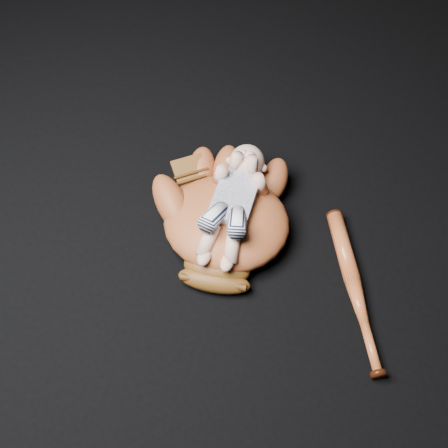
# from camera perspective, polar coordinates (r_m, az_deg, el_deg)

# --- Properties ---
(baseball_glove) EXTENTS (0.41, 0.46, 0.14)m
(baseball_glove) POSITION_cam_1_polar(r_m,az_deg,el_deg) (1.39, 0.25, 0.56)
(baseball_glove) COLOR brown
(baseball_glove) RESTS_ON ground
(newborn_baby) EXTENTS (0.18, 0.36, 0.14)m
(newborn_baby) POSITION_cam_1_polar(r_m,az_deg,el_deg) (1.36, 0.77, 1.95)
(newborn_baby) COLOR #D49E88
(newborn_baby) RESTS_ON baseball_glove
(baseball_bat) EXTENTS (0.19, 0.42, 0.04)m
(baseball_bat) POSITION_cam_1_polar(r_m,az_deg,el_deg) (1.39, 13.16, -6.49)
(baseball_bat) COLOR #AE4A21
(baseball_bat) RESTS_ON ground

